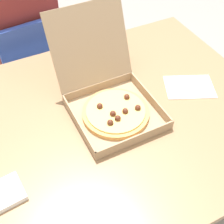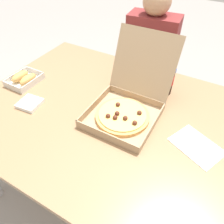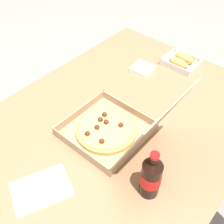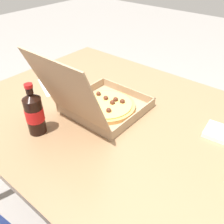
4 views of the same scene
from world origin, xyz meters
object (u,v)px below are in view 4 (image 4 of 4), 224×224
paper_menu (55,85)px  napkin_pile (219,133)px  pizza_box_open (100,104)px  cola_bottle (34,113)px

paper_menu → napkin_pile: size_ratio=1.91×
pizza_box_open → napkin_pile: size_ratio=4.14×
paper_menu → napkin_pile: bearing=-145.1°
paper_menu → napkin_pile: napkin_pile is taller
cola_bottle → paper_menu: (0.26, -0.30, -0.09)m
pizza_box_open → napkin_pile: pizza_box_open is taller
napkin_pile → paper_menu: bearing=11.0°
pizza_box_open → paper_menu: 0.37m
pizza_box_open → napkin_pile: 0.52m
pizza_box_open → cola_bottle: (0.11, 0.27, 0.04)m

